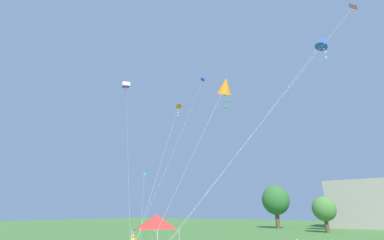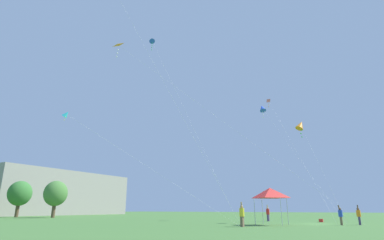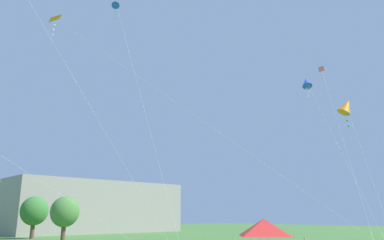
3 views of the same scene
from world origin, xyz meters
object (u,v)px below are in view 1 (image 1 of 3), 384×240
Objects in this scene: kite_cyan_diamond_4 at (144,173)px; kite_orange_delta_2 at (178,107)px; kite_blue_diamond_1 at (204,78)px; kite_orange_diamond_6 at (225,87)px; festival_tent at (156,221)px; kite_white_box_3 at (126,85)px; kite_blue_diamond_5 at (323,42)px; kite_pink_delta_0 at (350,11)px.

kite_orange_delta_2 is at bearing 4.04° from kite_cyan_diamond_4.
kite_blue_diamond_1 is 1.89× the size of kite_orange_diamond_6.
kite_white_box_3 is (-15.06, 8.95, 18.92)m from festival_tent.
kite_orange_delta_2 is 21.71m from kite_blue_diamond_5.
kite_blue_diamond_5 is (25.14, -8.50, 6.56)m from kite_cyan_diamond_4.
festival_tent is 0.16× the size of kite_orange_delta_2.
kite_blue_diamond_1 is 5.56m from kite_orange_delta_2.
kite_orange_delta_2 is 0.92× the size of kite_white_box_3.
kite_orange_diamond_6 is at bearing -45.40° from kite_orange_delta_2.
kite_blue_diamond_5 is (27.14, -5.39, -6.62)m from kite_white_box_3.
kite_orange_diamond_6 reaches higher than festival_tent.
kite_blue_diamond_1 is at bearing 13.92° from kite_white_box_3.
festival_tent is 0.15× the size of kite_white_box_3.
kite_blue_diamond_5 reaches higher than kite_cyan_diamond_4.
kite_orange_diamond_6 is at bearing -144.75° from kite_pink_delta_0.
kite_blue_diamond_5 is 9.01m from kite_orange_diamond_6.
kite_orange_diamond_6 is (6.82, -2.15, 7.73)m from festival_tent.
kite_white_box_3 reaches higher than kite_blue_diamond_5.
kite_blue_diamond_1 is at bearing 103.80° from festival_tent.
kite_white_box_3 is at bearing 149.28° from festival_tent.
kite_blue_diamond_5 is at bearing 16.42° from festival_tent.
kite_white_box_3 is at bearing -122.76° from kite_cyan_diamond_4.
festival_tent is at bearing -76.20° from kite_blue_diamond_1.
kite_blue_diamond_5 is (19.66, -8.89, -2.43)m from kite_orange_delta_2.
kite_pink_delta_0 is (14.13, 3.01, 13.69)m from festival_tent.
kite_white_box_3 is at bearing 168.77° from kite_blue_diamond_5.
kite_blue_diamond_1 is 19.86m from kite_orange_diamond_6.
kite_blue_diamond_5 is at bearing -18.68° from kite_cyan_diamond_4.
kite_blue_diamond_1 is 18.05m from kite_blue_diamond_5.
kite_cyan_diamond_4 is at bearing 161.59° from kite_pink_delta_0.
festival_tent is 0.30× the size of kite_cyan_diamond_4.
kite_white_box_3 is at bearing -154.93° from kite_orange_delta_2.
festival_tent is 0.15× the size of kite_blue_diamond_1.
kite_pink_delta_0 is at bearing -11.49° from kite_white_box_3.
festival_tent is 0.19× the size of kite_pink_delta_0.
kite_pink_delta_0 is 19.69m from kite_blue_diamond_1.
kite_blue_diamond_1 is 12.54m from kite_white_box_3.
kite_blue_diamond_5 is at bearing -11.23° from kite_white_box_3.
kite_cyan_diamond_4 is (-27.18, 9.05, -7.95)m from kite_pink_delta_0.
kite_cyan_diamond_4 is at bearing 144.44° from kite_orange_diamond_6.
kite_blue_diamond_1 reaches higher than kite_pink_delta_0.
kite_white_box_3 is (-29.18, 5.93, 5.24)m from kite_pink_delta_0.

